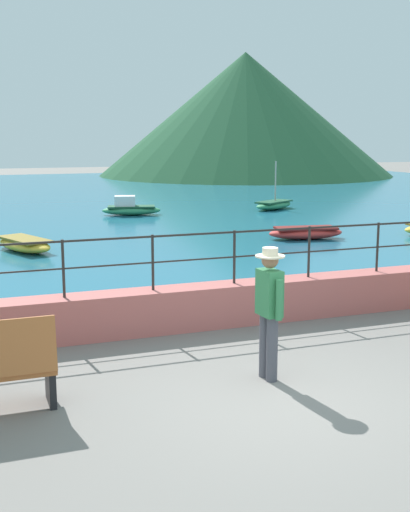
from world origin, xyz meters
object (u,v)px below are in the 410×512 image
(boat_3, at_px, (306,232))
(boat_4, at_px, (274,205))
(person_walking, at_px, (269,307))
(boat_5, at_px, (25,244))
(boat_1, at_px, (130,208))

(boat_3, relative_size, boat_4, 1.00)
(person_walking, relative_size, boat_5, 0.71)
(boat_1, xyz_separation_m, boat_4, (6.22, -0.16, -0.06))
(person_walking, bearing_deg, boat_5, 101.39)
(boat_1, relative_size, boat_3, 1.01)
(person_walking, height_order, boat_3, person_walking)
(person_walking, xyz_separation_m, boat_1, (2.51, 17.71, -0.65))
(boat_3, bearing_deg, boat_1, 114.49)
(boat_4, relative_size, boat_5, 0.98)
(person_walking, distance_m, boat_4, 19.61)
(boat_1, distance_m, boat_3, 8.54)
(person_walking, relative_size, boat_1, 0.71)
(person_walking, xyz_separation_m, boat_4, (8.73, 17.55, -0.72))
(boat_5, bearing_deg, boat_4, 32.22)
(boat_3, height_order, boat_4, boat_4)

